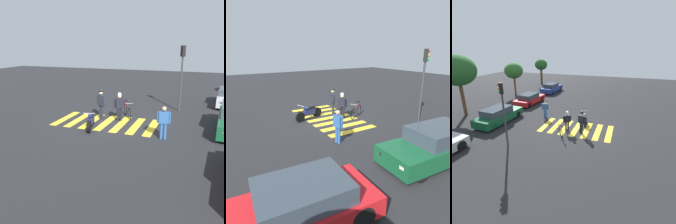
{
  "view_description": "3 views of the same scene",
  "coord_description": "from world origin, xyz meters",
  "views": [
    {
      "loc": [
        13.37,
        5.2,
        4.53
      ],
      "look_at": [
        0.68,
        0.6,
        0.87
      ],
      "focal_mm": 41.04,
      "sensor_mm": 36.0,
      "label": 1
    },
    {
      "loc": [
        6.43,
        11.35,
        4.31
      ],
      "look_at": [
        0.35,
        1.66,
        0.88
      ],
      "focal_mm": 33.4,
      "sensor_mm": 36.0,
      "label": 2
    },
    {
      "loc": [
        -13.09,
        -3.5,
        6.37
      ],
      "look_at": [
        0.61,
        1.3,
        1.12
      ],
      "focal_mm": 28.54,
      "sensor_mm": 36.0,
      "label": 3
    }
  ],
  "objects": [
    {
      "name": "ground_plane",
      "position": [
        0.0,
        0.0,
        0.0
      ],
      "size": [
        60.0,
        60.0,
        0.0
      ],
      "primitive_type": "plane",
      "color": "#232326"
    },
    {
      "name": "crosswalk_stripes",
      "position": [
        0.0,
        -0.0,
        0.0
      ],
      "size": [
        3.05,
        5.85,
        0.01
      ],
      "color": "yellow",
      "rests_on": "ground_plane"
    },
    {
      "name": "pedestrian_bystander",
      "position": [
        1.53,
        3.54,
        0.92
      ],
      "size": [
        0.29,
        0.65,
        1.63
      ],
      "color": "#2D5999",
      "rests_on": "ground_plane"
    },
    {
      "name": "traffic_light_pole",
      "position": [
        -4.17,
        3.76,
        2.92
      ],
      "size": [
        0.34,
        0.35,
        4.37
      ],
      "color": "#38383D",
      "rests_on": "ground_plane"
    },
    {
      "name": "car_blue_hatchback",
      "position": [
        11.4,
        7.06,
        0.64
      ],
      "size": [
        4.36,
        1.99,
        1.33
      ],
      "color": "black",
      "rests_on": "ground_plane"
    },
    {
      "name": "police_motorcycle",
      "position": [
        1.23,
        -0.42,
        0.46
      ],
      "size": [
        2.01,
        0.84,
        1.04
      ],
      "color": "black",
      "rests_on": "ground_plane"
    },
    {
      "name": "officer_on_foot",
      "position": [
        -0.64,
        0.6,
        0.98
      ],
      "size": [
        0.42,
        0.56,
        1.71
      ],
      "color": "black",
      "rests_on": "ground_plane"
    },
    {
      "name": "leaning_bicycle",
      "position": [
        -1.61,
        0.81,
        0.39
      ],
      "size": [
        1.52,
        0.92,
        1.02
      ],
      "color": "black",
      "rests_on": "ground_plane"
    },
    {
      "name": "car_red_convertible",
      "position": [
        5.02,
        7.23,
        0.61
      ],
      "size": [
        4.34,
        2.12,
        1.25
      ],
      "color": "black",
      "rests_on": "ground_plane"
    },
    {
      "name": "street_tree_end",
      "position": [
        16.6,
        11.27,
        3.42
      ],
      "size": [
        2.22,
        2.22,
        4.46
      ],
      "color": "brown",
      "rests_on": "ground_plane"
    },
    {
      "name": "car_green_compact",
      "position": [
        -0.93,
        6.99,
        0.67
      ],
      "size": [
        4.77,
        2.11,
        1.41
      ],
      "color": "black",
      "rests_on": "ground_plane"
    },
    {
      "name": "officer_by_motorcycle",
      "position": [
        -0.65,
        -0.58,
        1.08
      ],
      "size": [
        0.39,
        0.64,
        1.85
      ],
      "color": "#1E232D",
      "rests_on": "ground_plane"
    },
    {
      "name": "street_tree_far",
      "position": [
        8.13,
        11.27,
        3.37
      ],
      "size": [
        2.51,
        2.51,
        4.46
      ],
      "color": "brown",
      "rests_on": "ground_plane"
    },
    {
      "name": "street_tree_mid",
      "position": [
        -0.6,
        11.27,
        4.39
      ],
      "size": [
        3.32,
        3.32,
        5.83
      ],
      "color": "brown",
      "rests_on": "ground_plane"
    }
  ]
}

